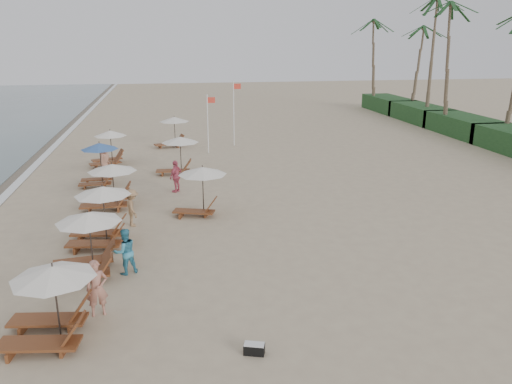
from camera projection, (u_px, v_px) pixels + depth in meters
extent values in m
plane|color=tan|center=(250.00, 261.00, 18.64)|extent=(160.00, 160.00, 0.00)
cube|color=white|center=(4.00, 197.00, 26.17)|extent=(0.50, 140.00, 0.02)
cube|color=#193D1C|center=(464.00, 126.00, 42.86)|extent=(3.20, 8.00, 1.60)
cube|color=#193D1C|center=(421.00, 113.00, 49.93)|extent=(3.20, 8.00, 1.60)
cube|color=#193D1C|center=(389.00, 104.00, 57.00)|extent=(3.20, 8.00, 1.60)
cylinder|color=brown|center=(511.00, 79.00, 38.06)|extent=(0.36, 0.36, 9.80)
cylinder|color=brown|center=(452.00, 70.00, 42.54)|extent=(0.36, 0.36, 10.60)
cylinder|color=brown|center=(431.00, 63.00, 47.48)|extent=(0.36, 0.36, 11.40)
cylinder|color=brown|center=(413.00, 72.00, 52.88)|extent=(0.36, 0.36, 9.00)
cylinder|color=brown|center=(377.00, 66.00, 57.36)|extent=(0.36, 0.36, 9.80)
cylinder|color=black|center=(57.00, 305.00, 13.47)|extent=(0.05, 0.05, 2.08)
cone|color=silver|center=(53.00, 272.00, 13.20)|extent=(2.22, 2.22, 0.35)
cylinder|color=black|center=(91.00, 245.00, 17.23)|extent=(0.05, 0.05, 2.20)
cone|color=silver|center=(88.00, 217.00, 16.94)|extent=(2.20, 2.20, 0.35)
cylinder|color=black|center=(105.00, 217.00, 19.82)|extent=(0.05, 0.05, 2.31)
cone|color=silver|center=(102.00, 191.00, 19.51)|extent=(2.17, 2.17, 0.35)
cylinder|color=black|center=(114.00, 186.00, 24.37)|extent=(0.05, 0.05, 2.04)
cone|color=silver|center=(112.00, 168.00, 24.10)|extent=(2.31, 2.31, 0.35)
cylinder|color=black|center=(101.00, 165.00, 27.93)|extent=(0.05, 0.05, 2.32)
cone|color=#345A9A|center=(99.00, 146.00, 27.63)|extent=(2.03, 2.03, 0.35)
cylinder|color=black|center=(111.00, 148.00, 32.56)|extent=(0.05, 0.05, 2.16)
cone|color=silver|center=(110.00, 133.00, 32.27)|extent=(2.04, 2.04, 0.35)
cylinder|color=black|center=(203.00, 191.00, 23.39)|extent=(0.05, 0.05, 2.15)
cone|color=silver|center=(202.00, 171.00, 23.11)|extent=(2.24, 2.24, 0.35)
cylinder|color=black|center=(181.00, 156.00, 30.57)|extent=(0.05, 0.05, 2.15)
cone|color=silver|center=(180.00, 140.00, 30.29)|extent=(2.24, 2.24, 0.35)
cylinder|color=black|center=(175.00, 132.00, 38.27)|extent=(0.05, 0.05, 2.15)
cone|color=silver|center=(174.00, 119.00, 37.99)|extent=(2.24, 2.24, 0.35)
imported|color=#A86D5B|center=(97.00, 288.00, 14.75)|extent=(0.70, 0.53, 1.71)
imported|color=teal|center=(125.00, 251.00, 17.39)|extent=(0.98, 0.89, 1.64)
imported|color=#936F4B|center=(132.00, 208.00, 21.90)|extent=(0.85, 1.18, 1.65)
imported|color=#C74F66|center=(176.00, 176.00, 26.79)|extent=(0.95, 1.05, 1.72)
imported|color=#A9735C|center=(104.00, 160.00, 30.02)|extent=(0.83, 1.05, 1.88)
cube|color=black|center=(254.00, 349.00, 13.08)|extent=(0.59, 0.42, 0.27)
cube|color=silver|center=(254.00, 344.00, 13.03)|extent=(0.57, 0.40, 0.04)
cylinder|color=silver|center=(208.00, 124.00, 35.72)|extent=(0.08, 0.08, 4.14)
cube|color=red|center=(211.00, 100.00, 35.28)|extent=(0.55, 0.02, 0.40)
cylinder|color=silver|center=(234.00, 114.00, 38.15)|extent=(0.08, 0.08, 4.85)
cube|color=red|center=(237.00, 86.00, 37.62)|extent=(0.55, 0.02, 0.40)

